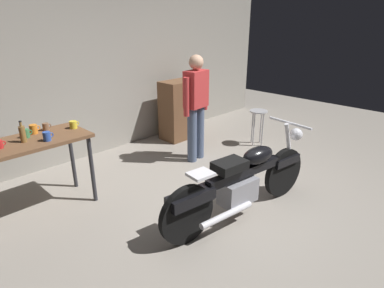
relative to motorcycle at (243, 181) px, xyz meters
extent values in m
plane|color=gray|center=(0.07, 0.15, -0.45)|extent=(12.00, 12.00, 0.00)
cube|color=gray|center=(0.07, 2.95, 1.10)|extent=(8.00, 0.12, 3.10)
cube|color=brown|center=(-1.62, 1.77, 0.43)|extent=(1.30, 0.64, 0.04)
cylinder|color=#2D2D33|center=(-1.03, 1.51, -0.02)|extent=(0.05, 0.05, 0.86)
cylinder|color=#2D2D33|center=(-1.03, 2.03, -0.02)|extent=(0.05, 0.05, 0.86)
cylinder|color=black|center=(0.75, -0.10, -0.13)|extent=(0.64, 0.15, 0.64)
cylinder|color=black|center=(-0.78, 0.11, -0.13)|extent=(0.64, 0.15, 0.64)
cube|color=black|center=(0.75, -0.10, 0.05)|extent=(0.45, 0.20, 0.10)
cube|color=black|center=(-0.74, 0.10, 0.05)|extent=(0.54, 0.25, 0.12)
cube|color=gray|center=(-0.07, 0.01, -0.11)|extent=(0.47, 0.30, 0.28)
cube|color=black|center=(0.03, 0.00, 0.10)|extent=(1.10, 0.24, 0.10)
ellipsoid|color=black|center=(0.23, -0.03, 0.25)|extent=(0.46, 0.28, 0.20)
cube|color=black|center=(-0.21, 0.03, 0.25)|extent=(0.39, 0.28, 0.10)
cube|color=silver|center=(-0.61, 0.08, 0.27)|extent=(0.26, 0.23, 0.03)
cylinder|color=silver|center=(0.81, -0.10, 0.20)|extent=(0.27, 0.08, 0.68)
cylinder|color=silver|center=(0.77, -0.10, 0.53)|extent=(0.11, 0.60, 0.03)
sphere|color=silver|center=(0.93, -0.12, 0.35)|extent=(0.16, 0.16, 0.16)
cylinder|color=silver|center=(-0.38, -0.09, -0.23)|extent=(0.70, 0.16, 0.07)
cylinder|color=#4B5873|center=(0.90, 1.52, -0.01)|extent=(0.15, 0.15, 0.88)
cylinder|color=#4B5873|center=(0.70, 1.50, -0.01)|extent=(0.15, 0.15, 0.88)
cube|color=#BF3333|center=(0.80, 1.51, 0.71)|extent=(0.41, 0.27, 0.56)
cylinder|color=#BF3333|center=(1.04, 1.54, 0.63)|extent=(0.09, 0.09, 0.58)
cylinder|color=#BF3333|center=(0.56, 1.48, 0.63)|extent=(0.09, 0.09, 0.58)
sphere|color=tan|center=(0.80, 1.51, 1.11)|extent=(0.22, 0.22, 0.22)
cylinder|color=#B2B2B7|center=(2.06, 1.18, 0.18)|extent=(0.32, 0.32, 0.02)
cylinder|color=#B2B2B7|center=(2.17, 1.18, -0.14)|extent=(0.02, 0.02, 0.62)
cylinder|color=#B2B2B7|center=(2.06, 1.29, -0.14)|extent=(0.02, 0.02, 0.62)
cylinder|color=#B2B2B7|center=(1.95, 1.18, -0.14)|extent=(0.02, 0.02, 0.62)
cylinder|color=#B2B2B7|center=(2.06, 1.07, -0.14)|extent=(0.02, 0.02, 0.62)
cube|color=brown|center=(1.38, 2.45, 0.10)|extent=(0.80, 0.44, 1.10)
sphere|color=tan|center=(1.38, 2.22, 0.40)|extent=(0.04, 0.04, 0.04)
sphere|color=tan|center=(1.38, 2.22, 0.10)|extent=(0.04, 0.04, 0.04)
sphere|color=tan|center=(1.38, 2.22, -0.20)|extent=(0.04, 0.04, 0.04)
cylinder|color=brown|center=(-1.33, 1.97, 0.50)|extent=(0.07, 0.07, 0.09)
torus|color=brown|center=(-1.28, 1.97, 0.50)|extent=(0.05, 0.01, 0.05)
torus|color=red|center=(-1.86, 1.74, 0.50)|extent=(0.05, 0.01, 0.05)
cylinder|color=yellow|center=(-1.06, 1.81, 0.50)|extent=(0.09, 0.09, 0.09)
torus|color=yellow|center=(-1.01, 1.81, 0.50)|extent=(0.05, 0.01, 0.05)
cylinder|color=#2D51AD|center=(-1.46, 1.61, 0.50)|extent=(0.08, 0.08, 0.10)
torus|color=#2D51AD|center=(-1.42, 1.61, 0.51)|extent=(0.06, 0.01, 0.06)
cylinder|color=orange|center=(-1.47, 1.96, 0.50)|extent=(0.09, 0.09, 0.11)
torus|color=orange|center=(-1.42, 1.96, 0.51)|extent=(0.06, 0.01, 0.06)
cylinder|color=#3D7F4C|center=(-1.59, 1.88, 0.50)|extent=(0.08, 0.08, 0.10)
torus|color=#3D7F4C|center=(-1.54, 1.88, 0.51)|extent=(0.06, 0.01, 0.06)
cylinder|color=olive|center=(-1.66, 1.75, 0.54)|extent=(0.06, 0.06, 0.18)
cylinder|color=olive|center=(-1.66, 1.75, 0.66)|extent=(0.03, 0.03, 0.05)
cylinder|color=black|center=(-1.66, 1.75, 0.69)|extent=(0.03, 0.03, 0.01)
camera|label=1|loc=(-2.71, -1.87, 1.71)|focal=30.17mm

